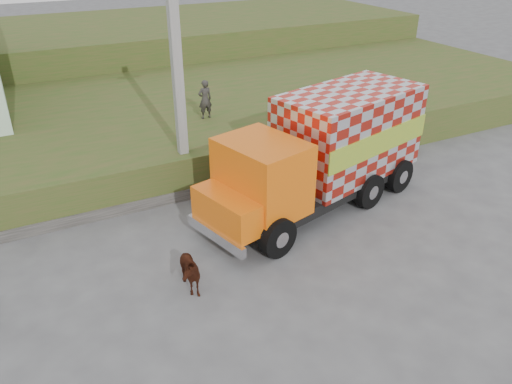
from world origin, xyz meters
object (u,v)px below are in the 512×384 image
utility_pole (178,77)px  cow (186,271)px  cargo_truck (325,151)px  pedestrian (205,99)px

utility_pole → cow: bearing=-109.8°
cargo_truck → pedestrian: 5.95m
cargo_truck → cow: (-5.68, -2.28, -1.32)m
cow → pedestrian: (3.80, 7.92, 1.71)m
pedestrian → cow: bearing=62.5°
cow → pedestrian: size_ratio=0.86×
cow → cargo_truck: bearing=20.9°
utility_pole → cargo_truck: size_ratio=0.94×
cargo_truck → pedestrian: (-1.88, 5.64, 0.39)m
utility_pole → pedestrian: utility_pole is taller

